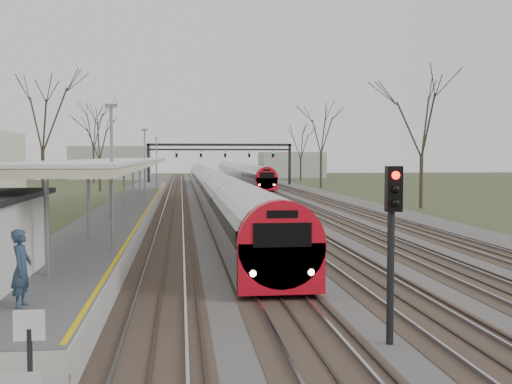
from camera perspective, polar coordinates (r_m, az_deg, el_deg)
track_bed at (r=63.44m, az=-1.57°, el=-0.60°), size 24.00×160.00×0.22m
platform at (r=45.85m, az=-11.26°, el=-1.60°), size 3.50×69.00×1.00m
canopy at (r=41.20m, az=-11.81°, el=2.63°), size 4.10×50.00×3.11m
signal_gantry at (r=93.21m, az=-3.20°, el=3.61°), size 21.00×0.59×6.08m
tree_west_far at (r=57.36m, az=-18.49°, el=6.78°), size 5.50×5.50×11.33m
tree_east_far at (r=53.75m, az=14.55°, el=6.31°), size 5.00×5.00×10.30m
train_near at (r=63.12m, az=-4.06°, el=0.66°), size 2.62×90.21×3.05m
train_far at (r=111.28m, az=-1.59°, el=1.79°), size 2.62×75.21×3.05m
passenger at (r=14.94m, az=-20.12°, el=-6.42°), size 0.47×0.66×1.73m
signal_post at (r=14.50m, az=12.00°, el=-3.16°), size 0.35×0.45×4.10m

